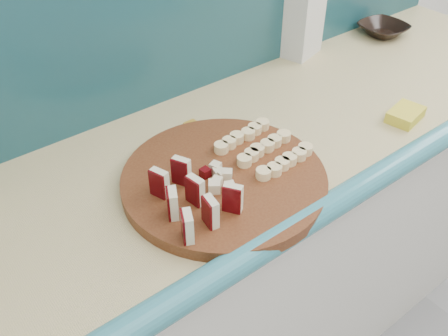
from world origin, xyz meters
TOP-DOWN VIEW (x-y plane):
  - kitchen_counter at (0.10, 1.50)m, footprint 2.20×0.63m
  - backsplash at (0.10, 1.79)m, footprint 2.20×0.02m
  - cutting_board at (-0.06, 1.39)m, footprint 0.49×0.49m
  - apple_wedges at (-0.18, 1.35)m, footprint 0.14×0.18m
  - apple_chunks at (-0.09, 1.39)m, footprint 0.06×0.07m
  - banana_slices at (0.06, 1.40)m, footprint 0.18×0.18m
  - brown_bowl at (0.86, 1.69)m, footprint 0.17×0.17m
  - flour_bag at (0.53, 1.76)m, footprint 0.15×0.12m
  - sponge at (0.47, 1.31)m, footprint 0.11×0.09m
  - banana_peel at (0.02, 1.56)m, footprint 0.21×0.18m

SIDE VIEW (x-z plane):
  - kitchen_counter at x=0.10m, z-range 0.00..0.91m
  - banana_peel at x=0.02m, z-range 0.91..0.92m
  - cutting_board at x=-0.06m, z-range 0.91..0.94m
  - sponge at x=0.47m, z-range 0.91..0.94m
  - brown_bowl at x=0.86m, z-range 0.91..0.95m
  - banana_slices at x=0.06m, z-range 0.94..0.96m
  - apple_chunks at x=-0.09m, z-range 0.94..0.96m
  - apple_wedges at x=-0.18m, z-range 0.94..1.00m
  - flour_bag at x=0.53m, z-range 0.91..1.13m
  - backsplash at x=0.10m, z-range 0.91..1.41m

